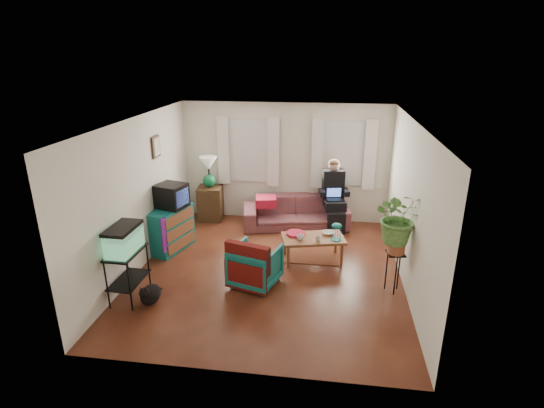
# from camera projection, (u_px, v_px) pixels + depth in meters

# --- Properties ---
(floor) EXTENTS (4.50, 5.00, 0.01)m
(floor) POSITION_uv_depth(u_px,v_px,m) (269.00, 271.00, 7.40)
(floor) COLOR #4F2B14
(floor) RESTS_ON ground
(ceiling) EXTENTS (4.50, 5.00, 0.01)m
(ceiling) POSITION_uv_depth(u_px,v_px,m) (268.00, 121.00, 6.51)
(ceiling) COLOR white
(ceiling) RESTS_ON wall_back
(wall_back) EXTENTS (4.50, 0.01, 2.60)m
(wall_back) POSITION_uv_depth(u_px,v_px,m) (285.00, 163.00, 9.28)
(wall_back) COLOR silver
(wall_back) RESTS_ON floor
(wall_front) EXTENTS (4.50, 0.01, 2.60)m
(wall_front) POSITION_uv_depth(u_px,v_px,m) (236.00, 277.00, 4.63)
(wall_front) COLOR silver
(wall_front) RESTS_ON floor
(wall_left) EXTENTS (0.01, 5.00, 2.60)m
(wall_left) POSITION_uv_depth(u_px,v_px,m) (139.00, 195.00, 7.24)
(wall_left) COLOR silver
(wall_left) RESTS_ON floor
(wall_right) EXTENTS (0.01, 5.00, 2.60)m
(wall_right) POSITION_uv_depth(u_px,v_px,m) (410.00, 207.00, 6.67)
(wall_right) COLOR silver
(wall_right) RESTS_ON floor
(window_left) EXTENTS (1.08, 0.04, 1.38)m
(window_left) POSITION_uv_depth(u_px,v_px,m) (249.00, 151.00, 9.28)
(window_left) COLOR white
(window_left) RESTS_ON wall_back
(window_right) EXTENTS (1.08, 0.04, 1.38)m
(window_right) POSITION_uv_depth(u_px,v_px,m) (343.00, 154.00, 9.02)
(window_right) COLOR white
(window_right) RESTS_ON wall_back
(curtains_left) EXTENTS (1.36, 0.06, 1.50)m
(curtains_left) POSITION_uv_depth(u_px,v_px,m) (248.00, 152.00, 9.21)
(curtains_left) COLOR white
(curtains_left) RESTS_ON wall_back
(curtains_right) EXTENTS (1.36, 0.06, 1.50)m
(curtains_right) POSITION_uv_depth(u_px,v_px,m) (343.00, 155.00, 8.94)
(curtains_right) COLOR white
(curtains_right) RESTS_ON wall_back
(picture_frame) EXTENTS (0.04, 0.32, 0.40)m
(picture_frame) POSITION_uv_depth(u_px,v_px,m) (156.00, 147.00, 7.81)
(picture_frame) COLOR #3D2616
(picture_frame) RESTS_ON wall_left
(area_rug) EXTENTS (2.01, 1.61, 0.01)m
(area_rug) POSITION_uv_depth(u_px,v_px,m) (288.00, 244.00, 8.42)
(area_rug) COLOR maroon
(area_rug) RESTS_ON floor
(sofa) EXTENTS (2.37, 1.28, 0.88)m
(sofa) POSITION_uv_depth(u_px,v_px,m) (296.00, 207.00, 9.12)
(sofa) COLOR brown
(sofa) RESTS_ON floor
(seated_person) EXTENTS (0.68, 0.78, 1.34)m
(seated_person) POSITION_uv_depth(u_px,v_px,m) (334.00, 197.00, 9.08)
(seated_person) COLOR black
(seated_person) RESTS_ON sofa
(side_table) EXTENTS (0.57, 0.57, 0.76)m
(side_table) POSITION_uv_depth(u_px,v_px,m) (211.00, 203.00, 9.55)
(side_table) COLOR #382015
(side_table) RESTS_ON floor
(table_lamp) EXTENTS (0.43, 0.43, 0.70)m
(table_lamp) POSITION_uv_depth(u_px,v_px,m) (209.00, 173.00, 9.30)
(table_lamp) COLOR white
(table_lamp) RESTS_ON side_table
(dresser) EXTENTS (0.72, 1.03, 0.84)m
(dresser) POSITION_uv_depth(u_px,v_px,m) (170.00, 229.00, 8.08)
(dresser) COLOR #12606E
(dresser) RESTS_ON floor
(crt_tv) EXTENTS (0.63, 0.60, 0.45)m
(crt_tv) POSITION_uv_depth(u_px,v_px,m) (171.00, 196.00, 7.94)
(crt_tv) COLOR black
(crt_tv) RESTS_ON dresser
(aquarium_stand) EXTENTS (0.42, 0.73, 0.80)m
(aquarium_stand) POSITION_uv_depth(u_px,v_px,m) (128.00, 275.00, 6.46)
(aquarium_stand) COLOR black
(aquarium_stand) RESTS_ON floor
(aquarium) EXTENTS (0.38, 0.66, 0.42)m
(aquarium) POSITION_uv_depth(u_px,v_px,m) (124.00, 239.00, 6.25)
(aquarium) COLOR #7FD899
(aquarium) RESTS_ON aquarium_stand
(black_cat) EXTENTS (0.30, 0.44, 0.37)m
(black_cat) POSITION_uv_depth(u_px,v_px,m) (150.00, 293.00, 6.40)
(black_cat) COLOR black
(black_cat) RESTS_ON floor
(armchair) EXTENTS (0.88, 0.85, 0.74)m
(armchair) POSITION_uv_depth(u_px,v_px,m) (255.00, 263.00, 6.89)
(armchair) COLOR #126A6F
(armchair) RESTS_ON floor
(serape_throw) EXTENTS (0.76, 0.37, 0.61)m
(serape_throw) POSITION_uv_depth(u_px,v_px,m) (247.00, 262.00, 6.59)
(serape_throw) COLOR #9E0A0A
(serape_throw) RESTS_ON armchair
(coffee_table) EXTENTS (1.21, 0.84, 0.46)m
(coffee_table) POSITION_uv_depth(u_px,v_px,m) (313.00, 249.00, 7.71)
(coffee_table) COLOR brown
(coffee_table) RESTS_ON floor
(cup_a) EXTENTS (0.15, 0.15, 0.10)m
(cup_a) POSITION_uv_depth(u_px,v_px,m) (300.00, 238.00, 7.50)
(cup_a) COLOR white
(cup_a) RESTS_ON coffee_table
(cup_b) EXTENTS (0.12, 0.12, 0.09)m
(cup_b) POSITION_uv_depth(u_px,v_px,m) (318.00, 239.00, 7.45)
(cup_b) COLOR beige
(cup_b) RESTS_ON coffee_table
(bowl) EXTENTS (0.26, 0.26, 0.05)m
(bowl) POSITION_uv_depth(u_px,v_px,m) (328.00, 233.00, 7.74)
(bowl) COLOR white
(bowl) RESTS_ON coffee_table
(snack_tray) EXTENTS (0.41, 0.41, 0.04)m
(snack_tray) POSITION_uv_depth(u_px,v_px,m) (295.00, 233.00, 7.74)
(snack_tray) COLOR #B21414
(snack_tray) RESTS_ON coffee_table
(birdcage) EXTENTS (0.22, 0.22, 0.32)m
(birdcage) POSITION_uv_depth(u_px,v_px,m) (336.00, 232.00, 7.47)
(birdcage) COLOR #115B6B
(birdcage) RESTS_ON coffee_table
(plant_stand) EXTENTS (0.32, 0.32, 0.67)m
(plant_stand) POSITION_uv_depth(u_px,v_px,m) (393.00, 272.00, 6.68)
(plant_stand) COLOR black
(plant_stand) RESTS_ON floor
(potted_plant) EXTENTS (0.86, 0.77, 0.85)m
(potted_plant) POSITION_uv_depth(u_px,v_px,m) (399.00, 225.00, 6.41)
(potted_plant) COLOR #599947
(potted_plant) RESTS_ON plant_stand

